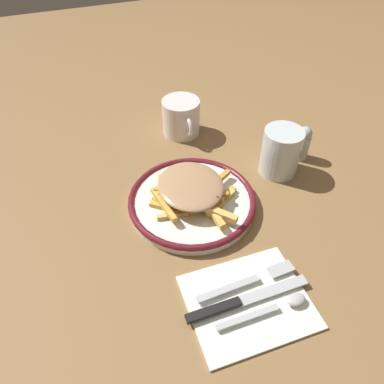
{
  "coord_description": "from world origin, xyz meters",
  "views": [
    {
      "loc": [
        0.48,
        -0.19,
        0.54
      ],
      "look_at": [
        0.0,
        0.0,
        0.04
      ],
      "focal_mm": 34.46,
      "sensor_mm": 36.0,
      "label": 1
    }
  ],
  "objects_px": {
    "plate": "(192,201)",
    "napkin": "(248,301)",
    "fries_heap": "(192,190)",
    "knife": "(238,302)",
    "spoon": "(277,306)",
    "fork": "(247,282)",
    "coffee_mug": "(181,117)",
    "salt_shaker": "(303,143)",
    "water_glass": "(281,152)"
  },
  "relations": [
    {
      "from": "plate",
      "to": "napkin",
      "type": "bearing_deg",
      "value": 1.27
    },
    {
      "from": "fries_heap",
      "to": "knife",
      "type": "height_order",
      "value": "fries_heap"
    },
    {
      "from": "plate",
      "to": "knife",
      "type": "xyz_separation_m",
      "value": [
        0.23,
        -0.01,
        -0.0
      ]
    },
    {
      "from": "plate",
      "to": "spoon",
      "type": "distance_m",
      "value": 0.27
    },
    {
      "from": "spoon",
      "to": "plate",
      "type": "bearing_deg",
      "value": -171.31
    },
    {
      "from": "fork",
      "to": "coffee_mug",
      "type": "bearing_deg",
      "value": 173.53
    },
    {
      "from": "plate",
      "to": "knife",
      "type": "height_order",
      "value": "plate"
    },
    {
      "from": "knife",
      "to": "coffee_mug",
      "type": "distance_m",
      "value": 0.49
    },
    {
      "from": "fries_heap",
      "to": "spoon",
      "type": "bearing_deg",
      "value": 8.38
    },
    {
      "from": "plate",
      "to": "salt_shaker",
      "type": "height_order",
      "value": "salt_shaker"
    },
    {
      "from": "water_glass",
      "to": "spoon",
      "type": "bearing_deg",
      "value": -30.93
    },
    {
      "from": "fries_heap",
      "to": "water_glass",
      "type": "xyz_separation_m",
      "value": [
        -0.03,
        0.22,
        0.01
      ]
    },
    {
      "from": "spoon",
      "to": "salt_shaker",
      "type": "relative_size",
      "value": 1.84
    },
    {
      "from": "coffee_mug",
      "to": "salt_shaker",
      "type": "relative_size",
      "value": 1.44
    },
    {
      "from": "napkin",
      "to": "spoon",
      "type": "xyz_separation_m",
      "value": [
        0.03,
        0.03,
        0.01
      ]
    },
    {
      "from": "napkin",
      "to": "coffee_mug",
      "type": "bearing_deg",
      "value": 172.48
    },
    {
      "from": "knife",
      "to": "water_glass",
      "type": "distance_m",
      "value": 0.35
    },
    {
      "from": "coffee_mug",
      "to": "spoon",
      "type": "bearing_deg",
      "value": -3.23
    },
    {
      "from": "water_glass",
      "to": "coffee_mug",
      "type": "relative_size",
      "value": 0.88
    },
    {
      "from": "water_glass",
      "to": "salt_shaker",
      "type": "bearing_deg",
      "value": 107.05
    },
    {
      "from": "napkin",
      "to": "salt_shaker",
      "type": "relative_size",
      "value": 2.31
    },
    {
      "from": "knife",
      "to": "plate",
      "type": "bearing_deg",
      "value": 176.62
    },
    {
      "from": "knife",
      "to": "coffee_mug",
      "type": "relative_size",
      "value": 1.76
    },
    {
      "from": "fries_heap",
      "to": "coffee_mug",
      "type": "xyz_separation_m",
      "value": [
        -0.25,
        0.07,
        0.0
      ]
    },
    {
      "from": "fries_heap",
      "to": "fork",
      "type": "bearing_deg",
      "value": 4.49
    },
    {
      "from": "napkin",
      "to": "fork",
      "type": "relative_size",
      "value": 1.09
    },
    {
      "from": "plate",
      "to": "coffee_mug",
      "type": "xyz_separation_m",
      "value": [
        -0.25,
        0.07,
        0.03
      ]
    },
    {
      "from": "plate",
      "to": "water_glass",
      "type": "distance_m",
      "value": 0.22
    },
    {
      "from": "fork",
      "to": "coffee_mug",
      "type": "height_order",
      "value": "coffee_mug"
    },
    {
      "from": "fries_heap",
      "to": "napkin",
      "type": "bearing_deg",
      "value": 0.99
    },
    {
      "from": "fries_heap",
      "to": "coffee_mug",
      "type": "height_order",
      "value": "coffee_mug"
    },
    {
      "from": "napkin",
      "to": "water_glass",
      "type": "relative_size",
      "value": 1.83
    },
    {
      "from": "fries_heap",
      "to": "napkin",
      "type": "xyz_separation_m",
      "value": [
        0.24,
        0.0,
        -0.04
      ]
    },
    {
      "from": "napkin",
      "to": "spoon",
      "type": "bearing_deg",
      "value": 50.39
    },
    {
      "from": "water_glass",
      "to": "coffee_mug",
      "type": "distance_m",
      "value": 0.26
    },
    {
      "from": "fork",
      "to": "water_glass",
      "type": "distance_m",
      "value": 0.31
    },
    {
      "from": "napkin",
      "to": "coffee_mug",
      "type": "relative_size",
      "value": 1.6
    },
    {
      "from": "salt_shaker",
      "to": "coffee_mug",
      "type": "bearing_deg",
      "value": -131.35
    },
    {
      "from": "napkin",
      "to": "water_glass",
      "type": "bearing_deg",
      "value": 141.51
    },
    {
      "from": "fries_heap",
      "to": "salt_shaker",
      "type": "relative_size",
      "value": 2.26
    },
    {
      "from": "coffee_mug",
      "to": "knife",
      "type": "bearing_deg",
      "value": -9.72
    },
    {
      "from": "fork",
      "to": "coffee_mug",
      "type": "distance_m",
      "value": 0.46
    },
    {
      "from": "fork",
      "to": "spoon",
      "type": "height_order",
      "value": "spoon"
    },
    {
      "from": "fork",
      "to": "spoon",
      "type": "distance_m",
      "value": 0.06
    },
    {
      "from": "fries_heap",
      "to": "salt_shaker",
      "type": "height_order",
      "value": "salt_shaker"
    },
    {
      "from": "plate",
      "to": "salt_shaker",
      "type": "relative_size",
      "value": 3.08
    },
    {
      "from": "spoon",
      "to": "water_glass",
      "type": "xyz_separation_m",
      "value": [
        -0.3,
        0.18,
        0.04
      ]
    },
    {
      "from": "spoon",
      "to": "water_glass",
      "type": "relative_size",
      "value": 1.46
    },
    {
      "from": "napkin",
      "to": "fork",
      "type": "bearing_deg",
      "value": 156.63
    },
    {
      "from": "fries_heap",
      "to": "knife",
      "type": "xyz_separation_m",
      "value": [
        0.24,
        -0.01,
        -0.03
      ]
    }
  ]
}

